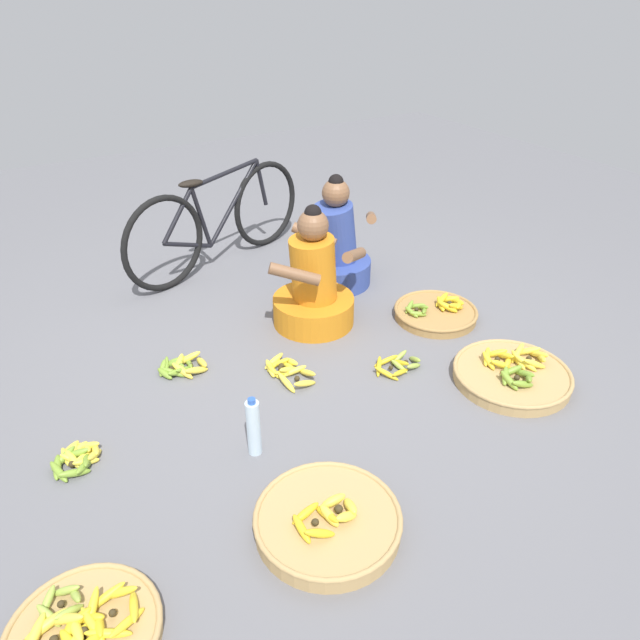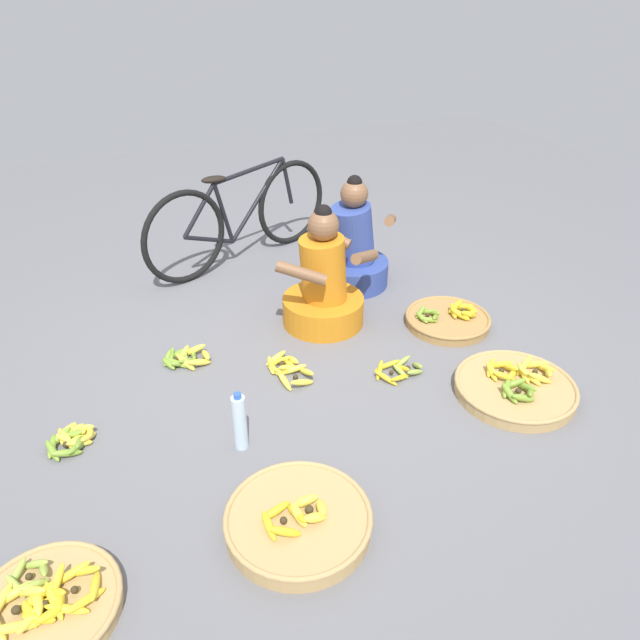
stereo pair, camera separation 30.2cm
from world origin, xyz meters
The scene contains 13 objects.
ground_plane centered at (0.00, 0.00, 0.00)m, with size 10.00×10.00×0.00m, color slate.
vendor_woman_front centered at (0.25, 0.30, 0.26)m, with size 0.74×0.52×0.80m.
vendor_woman_behind centered at (0.68, 0.71, 0.26)m, with size 0.76×0.52×0.80m.
bicycle_leaning centered at (0.09, 1.42, 0.36)m, with size 1.62×0.61×0.73m.
banana_basket_front_center centered at (0.97, -0.07, 0.04)m, with size 0.54×0.54×0.14m.
banana_basket_back_center centered at (-0.54, -1.15, 0.05)m, with size 0.61×0.61×0.15m.
banana_basket_front_right centered at (0.87, -0.82, 0.05)m, with size 0.65×0.65×0.15m.
banana_basket_near_bicycle centered at (-1.50, -1.12, 0.04)m, with size 0.53×0.53×0.14m.
loose_bananas_back_right centered at (-1.33, -0.22, 0.03)m, with size 0.25×0.27×0.08m.
loose_bananas_back_left centered at (-0.17, -0.11, 0.03)m, with size 0.21×0.35×0.09m.
loose_bananas_near_vendor centered at (-0.67, 0.22, 0.03)m, with size 0.29×0.25×0.09m.
loose_bananas_mid_left centered at (0.40, -0.40, 0.03)m, with size 0.30×0.22×0.08m.
water_bottle centered at (-0.60, -0.59, 0.15)m, with size 0.07×0.07×0.32m.
Camera 2 is at (-1.15, -2.68, 1.99)m, focal length 33.21 mm.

